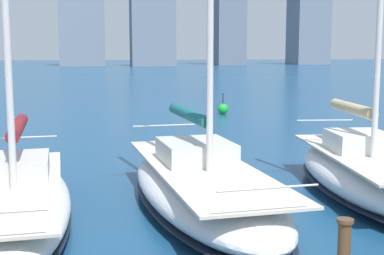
% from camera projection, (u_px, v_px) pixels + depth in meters
% --- Properties ---
extents(sailboat_tan, '(3.97, 8.49, 9.73)m').
position_uv_depth(sailboat_tan, '(363.00, 172.00, 15.14)').
color(sailboat_tan, white).
rests_on(sailboat_tan, ground).
extents(sailboat_teal, '(3.22, 9.49, 12.95)m').
position_uv_depth(sailboat_teal, '(201.00, 184.00, 13.71)').
color(sailboat_teal, silver).
rests_on(sailboat_teal, ground).
extents(sailboat_maroon, '(2.57, 8.85, 10.17)m').
position_uv_depth(sailboat_maroon, '(17.00, 199.00, 12.60)').
color(sailboat_maroon, white).
rests_on(sailboat_maroon, ground).
extents(mooring_post, '(0.26, 0.26, 0.91)m').
position_uv_depth(mooring_post, '(344.00, 246.00, 8.20)').
color(mooring_post, '#423323').
rests_on(mooring_post, dock_pier).
extents(channel_buoy, '(0.70, 0.70, 1.40)m').
position_uv_depth(channel_buoy, '(223.00, 109.00, 35.14)').
color(channel_buoy, green).
rests_on(channel_buoy, ground).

